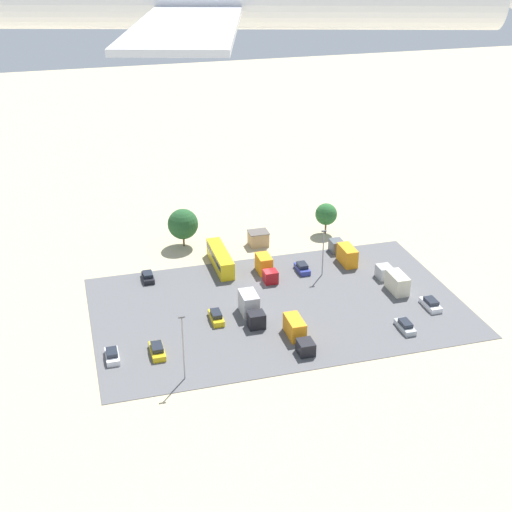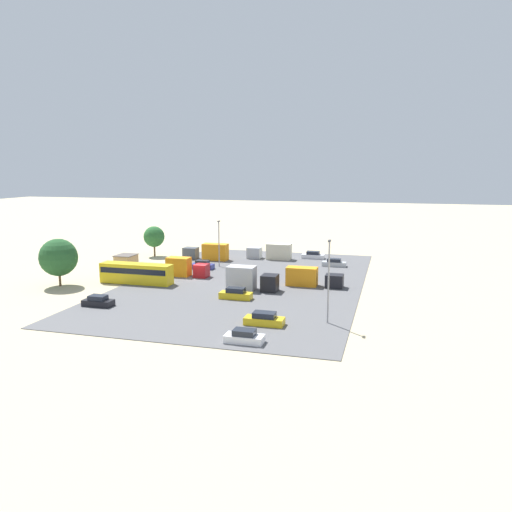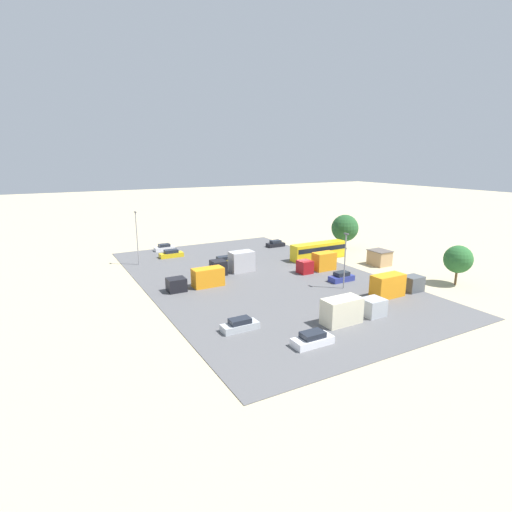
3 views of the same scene
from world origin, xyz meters
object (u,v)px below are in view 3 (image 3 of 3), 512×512
at_px(shed_building, 379,258).
at_px(parked_car_1, 240,325).
at_px(parked_car_5, 171,254).
at_px(parked_truck_0, 395,285).
at_px(parked_car_2, 275,244).
at_px(parked_car_6, 341,277).
at_px(parked_truck_1, 235,263).
at_px(parked_truck_2, 319,263).
at_px(parked_car_0, 224,261).
at_px(parked_car_4, 312,339).
at_px(bus, 318,250).
at_px(parked_truck_3, 351,310).
at_px(parked_car_3, 164,248).
at_px(parked_truck_4, 199,279).

relative_size(shed_building, parked_car_1, 0.86).
relative_size(parked_car_1, parked_car_5, 0.95).
height_order(shed_building, parked_truck_0, parked_truck_0).
bearing_deg(parked_car_2, parked_car_6, -8.80).
distance_m(shed_building, parked_truck_0, 17.29).
height_order(parked_truck_1, parked_truck_2, parked_truck_1).
bearing_deg(parked_car_1, parked_car_0, 159.06).
xyz_separation_m(parked_car_5, parked_truck_1, (-16.06, -6.55, 1.00)).
bearing_deg(parked_truck_2, parked_car_4, 141.06).
xyz_separation_m(bus, parked_truck_3, (-26.94, 15.82, -0.26)).
xyz_separation_m(parked_car_3, parked_car_4, (-51.78, -0.98, 0.02)).
bearing_deg(shed_building, parked_car_1, 110.39).
distance_m(parked_car_1, parked_car_6, 24.74).
distance_m(shed_building, parked_car_0, 29.27).
relative_size(shed_building, parked_truck_1, 0.50).
relative_size(shed_building, parked_truck_0, 0.41).
relative_size(parked_car_3, parked_truck_2, 0.58).
relative_size(parked_car_0, parked_car_1, 1.03).
height_order(parked_car_5, parked_truck_0, parked_truck_0).
distance_m(parked_car_3, parked_car_6, 40.39).
relative_size(parked_car_1, parked_truck_1, 0.58).
xyz_separation_m(parked_car_1, parked_truck_1, (22.06, -10.22, 1.03)).
bearing_deg(parked_car_4, shed_building, 123.60).
bearing_deg(shed_building, parked_car_5, 52.78).
bearing_deg(parked_truck_0, bus, 171.03).
distance_m(shed_building, parked_car_5, 40.81).
xyz_separation_m(shed_building, parked_car_3, (31.18, 32.00, -0.75)).
distance_m(bus, parked_car_6, 15.01).
bearing_deg(shed_building, parked_car_0, 60.90).
distance_m(shed_building, bus, 11.74).
distance_m(bus, parked_truck_3, 31.24).
xyz_separation_m(parked_car_0, parked_truck_4, (-10.58, 8.99, 0.67)).
xyz_separation_m(parked_car_2, parked_truck_2, (-20.55, 3.71, 0.86)).
bearing_deg(bus, parked_car_4, 141.43).
relative_size(parked_car_2, parked_car_3, 0.98).
distance_m(parked_car_5, parked_truck_1, 17.37).
xyz_separation_m(parked_car_3, parked_truck_2, (-28.97, -19.42, 0.87)).
relative_size(parked_car_6, parked_truck_2, 0.57).
bearing_deg(parked_truck_1, parked_truck_3, -173.66).
height_order(parked_car_3, parked_car_4, parked_car_4).
distance_m(parked_car_2, parked_car_5, 23.70).
height_order(bus, parked_car_5, bus).
height_order(parked_truck_2, parked_truck_3, parked_truck_3).
bearing_deg(bus, parked_car_2, 7.04).
distance_m(parked_car_4, parked_truck_0, 21.45).
bearing_deg(parked_car_5, bus, 58.63).
relative_size(parked_car_6, parked_truck_3, 0.46).
height_order(bus, parked_truck_2, bus).
xyz_separation_m(parked_car_5, parked_truck_3, (-42.36, -9.47, 0.83)).
distance_m(parked_truck_1, parked_truck_3, 26.46).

